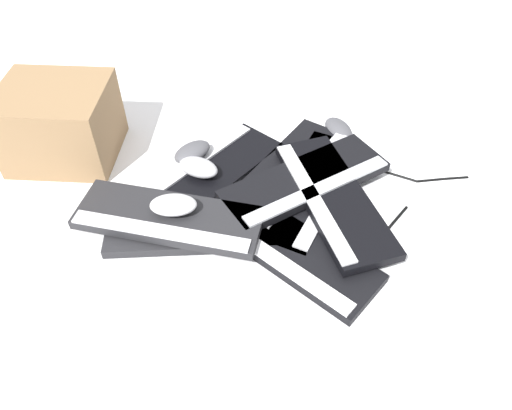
% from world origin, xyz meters
% --- Properties ---
extents(ground_plane, '(3.20, 3.20, 0.00)m').
position_xyz_m(ground_plane, '(0.00, 0.00, 0.00)').
color(ground_plane, white).
extents(keyboard_0, '(0.24, 0.46, 0.03)m').
position_xyz_m(keyboard_0, '(0.20, 0.00, 0.01)').
color(keyboard_0, black).
rests_on(keyboard_0, ground).
extents(keyboard_1, '(0.45, 0.36, 0.03)m').
position_xyz_m(keyboard_1, '(0.12, 0.17, 0.01)').
color(keyboard_1, '#232326').
rests_on(keyboard_1, ground).
extents(keyboard_2, '(0.46, 0.25, 0.03)m').
position_xyz_m(keyboard_2, '(-0.10, 0.13, 0.01)').
color(keyboard_2, black).
rests_on(keyboard_2, ground).
extents(keyboard_3, '(0.17, 0.45, 0.03)m').
position_xyz_m(keyboard_3, '(-0.07, -0.08, 0.01)').
color(keyboard_3, black).
rests_on(keyboard_3, ground).
extents(keyboard_4, '(0.19, 0.45, 0.03)m').
position_xyz_m(keyboard_4, '(0.01, -0.11, 0.01)').
color(keyboard_4, black).
rests_on(keyboard_4, ground).
extents(keyboard_5, '(0.35, 0.46, 0.03)m').
position_xyz_m(keyboard_5, '(-0.05, -0.07, 0.04)').
color(keyboard_5, black).
rests_on(keyboard_5, keyboard_4).
extents(keyboard_6, '(0.42, 0.41, 0.03)m').
position_xyz_m(keyboard_6, '(-0.14, -0.04, 0.04)').
color(keyboard_6, black).
rests_on(keyboard_6, keyboard_3).
extents(keyboard_7, '(0.46, 0.26, 0.03)m').
position_xyz_m(keyboard_7, '(0.18, 0.20, 0.04)').
color(keyboard_7, '#232326').
rests_on(keyboard_7, keyboard_1).
extents(mouse_0, '(0.13, 0.11, 0.04)m').
position_xyz_m(mouse_0, '(0.17, 0.19, 0.08)').
color(mouse_0, silver).
rests_on(mouse_0, keyboard_7).
extents(mouse_1, '(0.13, 0.12, 0.04)m').
position_xyz_m(mouse_1, '(-0.04, -0.34, 0.02)').
color(mouse_1, '#4C4C51').
rests_on(mouse_1, ground).
extents(mouse_2, '(0.11, 0.07, 0.04)m').
position_xyz_m(mouse_2, '(0.21, 0.02, 0.05)').
color(mouse_2, '#B7B7BC').
rests_on(mouse_2, keyboard_0).
extents(mouse_3, '(0.10, 0.13, 0.04)m').
position_xyz_m(mouse_3, '(0.26, -0.02, 0.05)').
color(mouse_3, '#4C4C51').
rests_on(mouse_3, keyboard_0).
extents(cable_0, '(0.37, 0.34, 0.01)m').
position_xyz_m(cable_0, '(-0.21, -0.15, 0.00)').
color(cable_0, black).
rests_on(cable_0, ground).
extents(cardboard_box, '(0.36, 0.34, 0.20)m').
position_xyz_m(cardboard_box, '(0.60, 0.09, 0.10)').
color(cardboard_box, olive).
rests_on(cardboard_box, ground).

